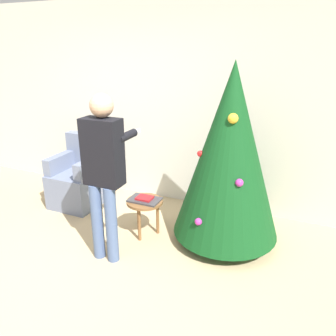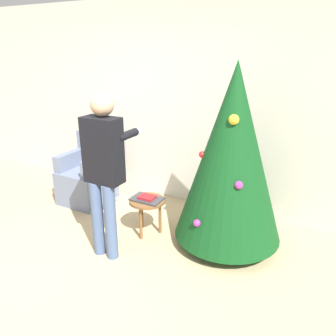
{
  "view_description": "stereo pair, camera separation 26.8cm",
  "coord_description": "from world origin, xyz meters",
  "px_view_note": "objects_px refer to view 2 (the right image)",
  "views": [
    {
      "loc": [
        1.89,
        -1.84,
        2.08
      ],
      "look_at": [
        0.68,
        1.0,
        0.94
      ],
      "focal_mm": 35.0,
      "sensor_mm": 36.0,
      "label": 1
    },
    {
      "loc": [
        2.13,
        -1.72,
        2.08
      ],
      "look_at": [
        0.68,
        1.0,
        0.94
      ],
      "focal_mm": 35.0,
      "sensor_mm": 36.0,
      "label": 2
    }
  ],
  "objects_px": {
    "person_standing": "(104,164)",
    "side_stool": "(147,205)",
    "christmas_tree": "(232,154)",
    "armchair": "(89,177)"
  },
  "relations": [
    {
      "from": "armchair",
      "to": "person_standing",
      "type": "bearing_deg",
      "value": -40.94
    },
    {
      "from": "armchair",
      "to": "side_stool",
      "type": "relative_size",
      "value": 2.19
    },
    {
      "from": "christmas_tree",
      "to": "person_standing",
      "type": "relative_size",
      "value": 1.17
    },
    {
      "from": "christmas_tree",
      "to": "armchair",
      "type": "relative_size",
      "value": 2.07
    },
    {
      "from": "armchair",
      "to": "side_stool",
      "type": "height_order",
      "value": "armchair"
    },
    {
      "from": "person_standing",
      "to": "side_stool",
      "type": "height_order",
      "value": "person_standing"
    },
    {
      "from": "person_standing",
      "to": "side_stool",
      "type": "relative_size",
      "value": 3.88
    },
    {
      "from": "person_standing",
      "to": "christmas_tree",
      "type": "bearing_deg",
      "value": 36.74
    },
    {
      "from": "christmas_tree",
      "to": "person_standing",
      "type": "xyz_separation_m",
      "value": [
        -1.05,
        -0.78,
        -0.04
      ]
    },
    {
      "from": "christmas_tree",
      "to": "person_standing",
      "type": "distance_m",
      "value": 1.3
    }
  ]
}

